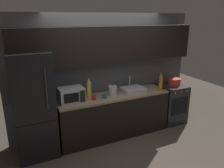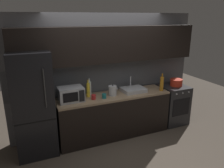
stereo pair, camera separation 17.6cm
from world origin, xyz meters
name	(u,v)px [view 1 (the left image)]	position (x,y,z in m)	size (l,w,h in m)	color
ground_plane	(136,157)	(0.00, 0.00, 0.00)	(10.00, 10.00, 0.00)	#4C4238
back_wall	(107,61)	(0.00, 1.20, 1.55)	(4.08, 0.44, 2.50)	slate
counter_run	(114,115)	(0.00, 0.90, 0.45)	(2.34, 0.60, 0.90)	black
refrigerator	(34,106)	(-1.55, 0.90, 0.94)	(0.68, 0.69, 1.89)	black
oven_range	(171,103)	(1.51, 0.90, 0.45)	(0.60, 0.62, 0.90)	#232326
microwave	(71,95)	(-0.87, 0.92, 1.04)	(0.46, 0.35, 0.27)	#A8AAAF
sink_basin	(133,89)	(0.47, 0.93, 0.94)	(0.48, 0.38, 0.30)	#ADAFB5
kettle	(113,91)	(-0.03, 0.89, 1.00)	(0.20, 0.16, 0.23)	#B7BABF
wine_bottle_clear	(89,88)	(-0.45, 1.11, 1.05)	(0.08, 0.08, 0.35)	silver
wine_bottle_yellow	(88,90)	(-0.50, 1.01, 1.04)	(0.07, 0.07, 0.34)	gold
wine_bottle_amber	(161,83)	(1.05, 0.74, 1.06)	(0.08, 0.08, 0.38)	#B27019
mug_teal	(104,96)	(-0.25, 0.80, 0.95)	(0.08, 0.08, 0.09)	#19666B
mug_red	(94,97)	(-0.45, 0.83, 0.95)	(0.09, 0.09, 0.09)	#A82323
cooking_pot	(174,82)	(1.57, 0.90, 0.98)	(0.28, 0.28, 0.16)	red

